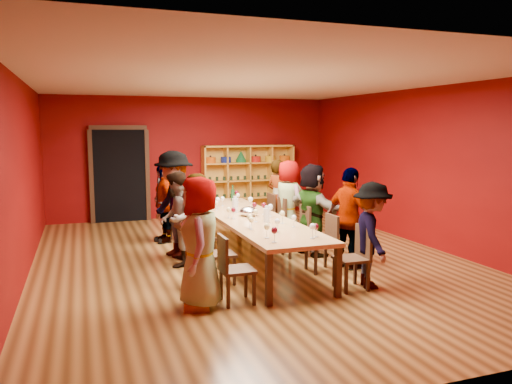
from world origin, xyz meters
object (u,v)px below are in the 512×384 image
(tasting_table, at_px, (250,220))
(chair_person_left_4, at_px, (177,216))
(chair_person_right_4, at_px, (266,213))
(chair_person_right_1, at_px, (326,240))
(shelving_unit, at_px, (248,177))
(chair_person_left_1, at_px, (214,250))
(person_right_2, at_px, (312,209))
(chair_person_left_3, at_px, (189,227))
(chair_person_right_3, at_px, (277,218))
(chair_person_left_2, at_px, (197,234))
(chair_person_right_2, at_px, (299,228))
(person_right_3, at_px, (289,201))
(person_right_4, at_px, (278,198))
(person_left_1, at_px, (194,230))
(person_left_3, at_px, (174,204))
(spittoon_bowl, at_px, (249,212))
(person_left_4, at_px, (164,203))
(person_left_2, at_px, (177,219))
(chair_person_right_0, at_px, (356,254))
(wine_bottle, at_px, (233,195))
(person_left_0, at_px, (200,243))
(person_right_0, at_px, (372,235))
(person_right_1, at_px, (350,218))
(chair_person_left_0, at_px, (231,266))

(tasting_table, xyz_separation_m, chair_person_left_4, (-0.91, 1.87, -0.20))
(chair_person_right_4, bearing_deg, chair_person_right_1, -90.00)
(shelving_unit, distance_m, chair_person_left_1, 5.87)
(chair_person_right_1, distance_m, person_right_2, 1.07)
(chair_person_left_3, height_order, chair_person_right_3, same)
(chair_person_left_2, height_order, chair_person_right_2, same)
(chair_person_right_2, xyz_separation_m, chair_person_right_3, (0.00, 1.07, 0.00))
(person_right_3, distance_m, person_right_4, 0.60)
(person_left_1, height_order, person_left_3, person_left_3)
(person_left_3, bearing_deg, person_right_2, 55.77)
(chair_person_left_1, xyz_separation_m, spittoon_bowl, (0.91, 1.15, 0.33))
(person_left_4, distance_m, chair_person_right_3, 2.24)
(person_left_2, bearing_deg, person_left_1, 19.29)
(chair_person_left_4, distance_m, chair_person_right_0, 4.21)
(person_left_2, bearing_deg, person_left_3, -169.22)
(chair_person_right_0, bearing_deg, person_right_4, 85.76)
(person_right_4, height_order, wine_bottle, person_right_4)
(person_left_0, height_order, person_left_4, person_left_0)
(tasting_table, bearing_deg, person_right_3, 42.66)
(person_left_1, distance_m, chair_person_right_2, 2.38)
(person_right_0, bearing_deg, chair_person_left_1, 84.47)
(person_left_2, bearing_deg, shelving_unit, 165.76)
(person_left_0, xyz_separation_m, spittoon_bowl, (1.31, 2.01, -0.00))
(person_right_1, height_order, person_right_4, person_right_1)
(tasting_table, bearing_deg, spittoon_bowl, 89.85)
(shelving_unit, distance_m, wine_bottle, 2.71)
(person_left_2, distance_m, chair_person_left_4, 1.82)
(tasting_table, xyz_separation_m, person_left_1, (-1.20, -1.06, 0.11))
(chair_person_left_2, relative_size, person_right_2, 0.55)
(person_right_1, relative_size, chair_person_right_4, 1.83)
(chair_person_left_3, height_order, person_right_4, person_right_4)
(person_right_4, bearing_deg, person_right_3, 154.17)
(chair_person_left_1, xyz_separation_m, chair_person_right_4, (1.82, 2.72, 0.00))
(person_left_3, height_order, chair_person_right_4, person_left_3)
(shelving_unit, height_order, chair_person_left_2, shelving_unit)
(chair_person_left_4, xyz_separation_m, chair_person_right_4, (1.82, -0.20, 0.00))
(person_right_1, xyz_separation_m, person_right_3, (-0.18, 2.06, -0.01))
(person_left_1, height_order, chair_person_right_0, person_left_1)
(chair_person_left_1, height_order, wine_bottle, wine_bottle)
(person_left_3, height_order, spittoon_bowl, person_left_3)
(shelving_unit, bearing_deg, chair_person_right_1, -95.23)
(chair_person_left_0, relative_size, chair_person_right_3, 1.00)
(person_left_3, bearing_deg, chair_person_left_2, 5.32)
(person_left_1, height_order, wine_bottle, person_left_1)
(person_left_0, relative_size, chair_person_right_4, 1.86)
(chair_person_right_2, bearing_deg, chair_person_right_4, 90.00)
(chair_person_right_3, bearing_deg, chair_person_left_1, -130.61)
(shelving_unit, bearing_deg, person_left_1, -115.81)
(shelving_unit, relative_size, chair_person_left_1, 2.70)
(chair_person_right_0, bearing_deg, person_left_0, 179.80)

